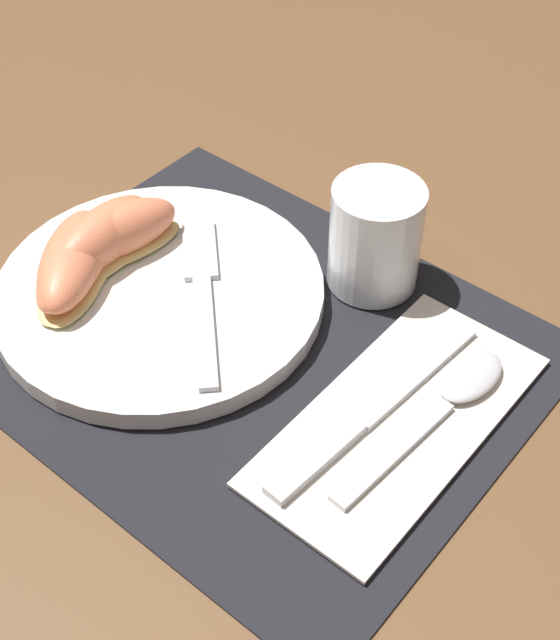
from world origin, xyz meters
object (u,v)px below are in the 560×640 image
(juice_glass, at_px, (375,242))
(fork, at_px, (202,285))
(plate, at_px, (160,293))
(knife, at_px, (372,410))
(spoon, at_px, (451,396))
(citrus_wedge_0, at_px, (119,232))
(citrus_wedge_1, at_px, (103,239))
(citrus_wedge_2, at_px, (76,265))
(citrus_wedge_3, at_px, (72,263))

(juice_glass, bearing_deg, fork, -128.56)
(plate, bearing_deg, knife, 3.52)
(knife, xyz_separation_m, spoon, (0.04, 0.04, 0.00))
(plate, relative_size, spoon, 1.46)
(spoon, height_order, citrus_wedge_0, citrus_wedge_0)
(juice_glass, distance_m, knife, 0.14)
(plate, distance_m, fork, 0.04)
(fork, bearing_deg, juice_glass, 51.44)
(spoon, relative_size, citrus_wedge_1, 1.58)
(citrus_wedge_1, relative_size, citrus_wedge_2, 0.91)
(spoon, distance_m, citrus_wedge_1, 0.29)
(citrus_wedge_2, bearing_deg, knife, 10.56)
(plate, bearing_deg, fork, 35.45)
(fork, relative_size, citrus_wedge_2, 1.19)
(plate, relative_size, fork, 1.76)
(plate, height_order, citrus_wedge_0, citrus_wedge_0)
(plate, xyz_separation_m, citrus_wedge_1, (-0.06, -0.00, 0.03))
(juice_glass, relative_size, citrus_wedge_3, 0.70)
(citrus_wedge_0, bearing_deg, plate, -12.03)
(juice_glass, height_order, citrus_wedge_0, juice_glass)
(fork, height_order, citrus_wedge_1, citrus_wedge_1)
(juice_glass, height_order, fork, juice_glass)
(plate, xyz_separation_m, citrus_wedge_0, (-0.05, 0.01, 0.03))
(citrus_wedge_2, bearing_deg, citrus_wedge_0, 90.64)
(citrus_wedge_1, distance_m, citrus_wedge_2, 0.03)
(spoon, bearing_deg, fork, -169.71)
(juice_glass, height_order, spoon, juice_glass)
(juice_glass, distance_m, fork, 0.14)
(knife, bearing_deg, plate, -176.48)
(citrus_wedge_2, bearing_deg, juice_glass, 44.03)
(plate, distance_m, citrus_wedge_1, 0.06)
(fork, relative_size, citrus_wedge_1, 1.30)
(spoon, distance_m, citrus_wedge_0, 0.29)
(spoon, bearing_deg, plate, -166.24)
(juice_glass, xyz_separation_m, citrus_wedge_1, (-0.17, -0.13, -0.00))
(juice_glass, bearing_deg, citrus_wedge_0, -145.43)
(plate, distance_m, citrus_wedge_2, 0.07)
(citrus_wedge_3, bearing_deg, citrus_wedge_2, 10.35)
(fork, bearing_deg, plate, -144.55)
(juice_glass, relative_size, spoon, 0.50)
(plate, relative_size, knife, 1.21)
(spoon, relative_size, citrus_wedge_2, 1.44)
(knife, height_order, spoon, spoon)
(citrus_wedge_0, bearing_deg, citrus_wedge_2, -89.36)
(citrus_wedge_2, bearing_deg, fork, 33.61)
(spoon, distance_m, citrus_wedge_3, 0.30)
(fork, bearing_deg, citrus_wedge_0, -174.32)
(fork, distance_m, citrus_wedge_1, 0.09)
(plate, height_order, citrus_wedge_3, citrus_wedge_3)
(plate, relative_size, citrus_wedge_3, 2.05)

